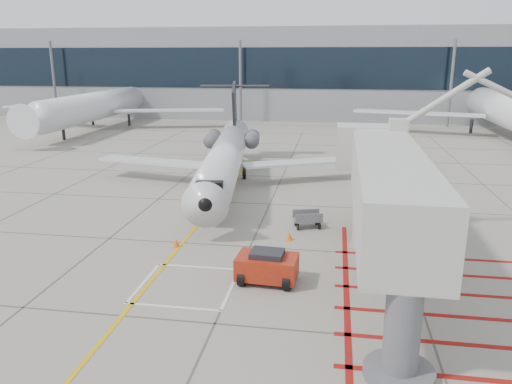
# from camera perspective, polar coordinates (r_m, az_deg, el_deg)

# --- Properties ---
(ground_plane) EXTENTS (260.00, 260.00, 0.00)m
(ground_plane) POSITION_cam_1_polar(r_m,az_deg,el_deg) (23.19, -2.37, -9.89)
(ground_plane) COLOR gray
(ground_plane) RESTS_ON ground
(regional_jet) EXTENTS (25.46, 30.41, 7.28)m
(regional_jet) POSITION_cam_1_polar(r_m,az_deg,el_deg) (35.95, -3.91, 5.33)
(regional_jet) COLOR silver
(regional_jet) RESTS_ON ground_plane
(jet_bridge) EXTENTS (9.44, 19.61, 7.81)m
(jet_bridge) POSITION_cam_1_polar(r_m,az_deg,el_deg) (21.96, 14.94, -0.99)
(jet_bridge) COLOR beige
(jet_bridge) RESTS_ON ground_plane
(pushback_tug) EXTENTS (2.79, 1.85, 1.57)m
(pushback_tug) POSITION_cam_1_polar(r_m,az_deg,el_deg) (22.60, 1.27, -8.40)
(pushback_tug) COLOR #A82410
(pushback_tug) RESTS_ON ground_plane
(baggage_cart) EXTENTS (1.84, 1.43, 1.03)m
(baggage_cart) POSITION_cam_1_polar(r_m,az_deg,el_deg) (29.72, 5.90, -3.10)
(baggage_cart) COLOR slate
(baggage_cart) RESTS_ON ground_plane
(ground_power_unit) EXTENTS (2.96, 2.07, 2.14)m
(ground_power_unit) POSITION_cam_1_polar(r_m,az_deg,el_deg) (27.41, 14.01, -3.87)
(ground_power_unit) COLOR silver
(ground_power_unit) RESTS_ON ground_plane
(cone_nose) EXTENTS (0.35, 0.35, 0.48)m
(cone_nose) POSITION_cam_1_polar(r_m,az_deg,el_deg) (27.06, -9.13, -5.72)
(cone_nose) COLOR #FF5F0D
(cone_nose) RESTS_ON ground_plane
(cone_side) EXTENTS (0.38, 0.38, 0.52)m
(cone_side) POSITION_cam_1_polar(r_m,az_deg,el_deg) (27.72, 3.81, -4.99)
(cone_side) COLOR orange
(cone_side) RESTS_ON ground_plane
(terminal_building) EXTENTS (180.00, 28.00, 14.00)m
(terminal_building) POSITION_cam_1_polar(r_m,az_deg,el_deg) (90.77, 13.04, 13.18)
(terminal_building) COLOR gray
(terminal_building) RESTS_ON ground_plane
(terminal_glass_band) EXTENTS (180.00, 0.10, 6.00)m
(terminal_glass_band) POSITION_cam_1_polar(r_m,az_deg,el_deg) (76.73, 13.75, 13.55)
(terminal_glass_band) COLOR black
(terminal_glass_band) RESTS_ON ground_plane
(bg_aircraft_b) EXTENTS (33.65, 37.39, 11.22)m
(bg_aircraft_b) POSITION_cam_1_polar(r_m,az_deg,el_deg) (74.08, -17.16, 11.41)
(bg_aircraft_b) COLOR silver
(bg_aircraft_b) RESTS_ON ground_plane
(bg_aircraft_c) EXTENTS (36.44, 40.49, 12.15)m
(bg_aircraft_c) POSITION_cam_1_polar(r_m,az_deg,el_deg) (69.75, 26.69, 10.65)
(bg_aircraft_c) COLOR silver
(bg_aircraft_c) RESTS_ON ground_plane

